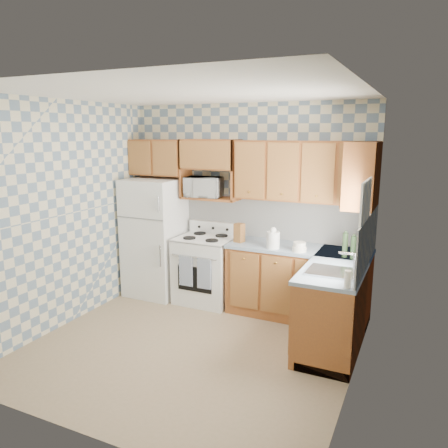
{
  "coord_description": "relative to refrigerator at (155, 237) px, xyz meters",
  "views": [
    {
      "loc": [
        2.19,
        -3.87,
        2.32
      ],
      "look_at": [
        0.05,
        0.75,
        1.25
      ],
      "focal_mm": 35.0,
      "sensor_mm": 36.0,
      "label": 1
    }
  ],
  "objects": [
    {
      "name": "dish_towel_right",
      "position": [
        0.96,
        -0.32,
        -0.32
      ],
      "size": [
        0.19,
        0.02,
        0.41
      ],
      "primitive_type": "cube",
      "color": "navy",
      "rests_on": "stove_body"
    },
    {
      "name": "countertop_back",
      "position": [
        2.1,
        0.05,
        0.06
      ],
      "size": [
        1.77,
        0.63,
        0.04
      ],
      "primitive_type": "cube",
      "color": "slate",
      "rests_on": "base_cabinets_back"
    },
    {
      "name": "bottle_2",
      "position": [
        2.84,
        -0.12,
        0.2
      ],
      "size": [
        0.06,
        0.06,
        0.25
      ],
      "primitive_type": "cylinder",
      "color": "#5B2C14",
      "rests_on": "countertop_back"
    },
    {
      "name": "stove_body",
      "position": [
        0.8,
        0.03,
        -0.39
      ],
      "size": [
        0.76,
        0.65,
        0.9
      ],
      "primitive_type": "cube",
      "color": "silver",
      "rests_on": "floor"
    },
    {
      "name": "upper_cabinets_right",
      "position": [
        2.81,
        0.0,
        1.01
      ],
      "size": [
        0.33,
        0.7,
        0.74
      ],
      "primitive_type": "cube",
      "color": "brown",
      "rests_on": "right_wall"
    },
    {
      "name": "microwave_shelf",
      "position": [
        0.8,
        0.19,
        0.6
      ],
      "size": [
        0.8,
        0.33,
        0.03
      ],
      "primitive_type": "cube",
      "color": "brown",
      "rests_on": "back_wall"
    },
    {
      "name": "backguard",
      "position": [
        0.8,
        0.3,
        0.16
      ],
      "size": [
        0.76,
        0.08,
        0.17
      ],
      "primitive_type": "cube",
      "color": "silver",
      "rests_on": "cooktop"
    },
    {
      "name": "base_cabinets_back",
      "position": [
        2.1,
        0.05,
        -0.4
      ],
      "size": [
        1.75,
        0.6,
        0.88
      ],
      "primitive_type": "cube",
      "color": "brown",
      "rests_on": "floor"
    },
    {
      "name": "electric_kettle",
      "position": [
        1.82,
        -0.14,
        0.18
      ],
      "size": [
        0.16,
        0.16,
        0.21
      ],
      "primitive_type": "cylinder",
      "color": "silver",
      "rests_on": "countertop_back"
    },
    {
      "name": "countertop_right",
      "position": [
        2.67,
        -0.45,
        0.06
      ],
      "size": [
        0.63,
        1.6,
        0.04
      ],
      "primitive_type": "cube",
      "color": "slate",
      "rests_on": "base_cabinets_right"
    },
    {
      "name": "dish_towel_left",
      "position": [
        0.68,
        -0.32,
        -0.32
      ],
      "size": [
        0.19,
        0.02,
        0.41
      ],
      "primitive_type": "cube",
      "color": "navy",
      "rests_on": "stove_body"
    },
    {
      "name": "sink",
      "position": [
        2.67,
        -0.8,
        0.09
      ],
      "size": [
        0.48,
        0.4,
        0.03
      ],
      "primitive_type": "cube",
      "color": "#B7B7BC",
      "rests_on": "countertop_right"
    },
    {
      "name": "backsplash_back",
      "position": [
        1.68,
        0.34,
        0.36
      ],
      "size": [
        2.6,
        0.02,
        0.56
      ],
      "primitive_type": "cube",
      "color": "white",
      "rests_on": "back_wall"
    },
    {
      "name": "food_containers",
      "position": [
        2.16,
        -0.15,
        0.14
      ],
      "size": [
        0.17,
        0.17,
        0.11
      ],
      "primitive_type": null,
      "color": "beige",
      "rests_on": "countertop_back"
    },
    {
      "name": "upper_cabinets_fridge",
      "position": [
        -0.02,
        0.19,
        1.13
      ],
      "size": [
        0.82,
        0.33,
        0.5
      ],
      "primitive_type": "cube",
      "color": "brown",
      "rests_on": "back_wall"
    },
    {
      "name": "soap_bottle",
      "position": [
        2.89,
        -1.2,
        0.17
      ],
      "size": [
        0.06,
        0.06,
        0.17
      ],
      "primitive_type": "cylinder",
      "color": "beige",
      "rests_on": "countertop_right"
    },
    {
      "name": "bottle_1",
      "position": [
        2.79,
        -0.21,
        0.21
      ],
      "size": [
        0.06,
        0.06,
        0.26
      ],
      "primitive_type": "cylinder",
      "color": "black",
      "rests_on": "countertop_back"
    },
    {
      "name": "upper_cabinets_back",
      "position": [
        2.1,
        0.19,
        1.01
      ],
      "size": [
        1.75,
        0.33,
        0.74
      ],
      "primitive_type": "cube",
      "color": "brown",
      "rests_on": "back_wall"
    },
    {
      "name": "refrigerator",
      "position": [
        0.0,
        0.0,
        0.0
      ],
      "size": [
        0.75,
        0.7,
        1.68
      ],
      "primitive_type": "cube",
      "color": "silver",
      "rests_on": "floor"
    },
    {
      "name": "base_cabinets_right",
      "position": [
        2.67,
        -0.45,
        -0.4
      ],
      "size": [
        0.6,
        1.6,
        0.88
      ],
      "primitive_type": "cube",
      "color": "brown",
      "rests_on": "floor"
    },
    {
      "name": "backsplash_right",
      "position": [
        2.96,
        -0.45,
        0.36
      ],
      "size": [
        0.02,
        1.6,
        0.56
      ],
      "primitive_type": "cube",
      "color": "white",
      "rests_on": "right_wall"
    },
    {
      "name": "window",
      "position": [
        2.96,
        -0.8,
        0.61
      ],
      "size": [
        0.02,
        0.66,
        0.86
      ],
      "primitive_type": "cube",
      "color": "silver",
      "rests_on": "right_wall"
    },
    {
      "name": "right_wall",
      "position": [
        2.97,
        -1.25,
        0.51
      ],
      "size": [
        0.02,
        3.2,
        2.7
      ],
      "primitive_type": "cube",
      "color": "slate",
      "rests_on": "ground"
    },
    {
      "name": "back_wall",
      "position": [
        1.27,
        0.35,
        0.51
      ],
      "size": [
        3.4,
        0.02,
        2.7
      ],
      "primitive_type": "cube",
      "color": "slate",
      "rests_on": "ground"
    },
    {
      "name": "cooktop",
      "position": [
        0.8,
        0.03,
        0.07
      ],
      "size": [
        0.76,
        0.65,
        0.02
      ],
      "primitive_type": "cube",
      "color": "silver",
      "rests_on": "stove_body"
    },
    {
      "name": "bottle_0",
      "position": [
        2.69,
        -0.16,
        0.22
      ],
      "size": [
        0.06,
        0.06,
        0.28
      ],
      "primitive_type": "cylinder",
      "color": "black",
      "rests_on": "countertop_back"
    },
    {
      "name": "microwave",
      "position": [
        0.71,
        0.17,
        0.75
      ],
      "size": [
        0.54,
        0.41,
        0.27
      ],
      "primitive_type": "imported",
      "rotation": [
        0.0,
        0.0,
        0.16
      ],
      "color": "silver",
      "rests_on": "microwave_shelf"
    },
    {
      "name": "knife_block",
      "position": [
        1.32,
        -0.03,
        0.2
      ],
      "size": [
        0.13,
        0.13,
        0.25
      ],
      "primitive_type": "cube",
      "rotation": [
        0.0,
        0.0,
        -0.22
      ],
      "color": "brown",
      "rests_on": "countertop_back"
    },
    {
      "name": "floor",
      "position": [
        1.27,
        -1.25,
        -0.84
      ],
      "size": [
        3.4,
        3.4,
        0.0
      ],
      "primitive_type": "plane",
      "color": "#836F51",
      "rests_on": "ground"
    }
  ]
}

